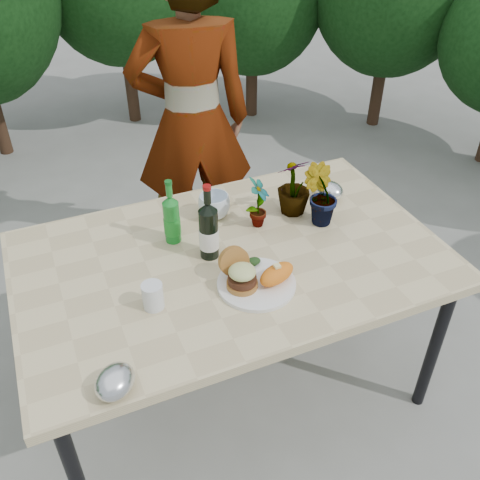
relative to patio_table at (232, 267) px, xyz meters
name	(u,v)px	position (x,y,z in m)	size (l,w,h in m)	color
ground	(233,381)	(0.00, 0.00, -0.69)	(80.00, 80.00, 0.00)	slate
patio_table	(232,267)	(0.00, 0.00, 0.00)	(1.60, 1.00, 0.75)	#CFBC8A
shrub_hedge	(136,32)	(0.11, 1.71, 0.42)	(6.87, 5.02, 2.12)	#382316
dinner_plate	(256,284)	(0.02, -0.19, 0.06)	(0.28, 0.28, 0.01)	white
burger_stack	(240,273)	(-0.04, -0.17, 0.12)	(0.11, 0.16, 0.11)	#B7722D
sweet_potato	(277,274)	(0.08, -0.21, 0.10)	(0.15, 0.08, 0.06)	orange
grilled_veg	(250,263)	(0.03, -0.10, 0.09)	(0.08, 0.05, 0.03)	olive
wine_bottle	(209,231)	(-0.08, 0.04, 0.17)	(0.07, 0.07, 0.31)	black
sparkling_water	(172,219)	(-0.17, 0.18, 0.16)	(0.06, 0.06, 0.27)	#178125
plastic_cup	(153,296)	(-0.35, -0.15, 0.10)	(0.07, 0.07, 0.10)	silver
seedling_left	(258,203)	(0.17, 0.14, 0.17)	(0.12, 0.08, 0.22)	#2D5C1F
seedling_mid	(320,195)	(0.41, 0.07, 0.19)	(0.14, 0.11, 0.26)	#225C1F
seedling_right	(294,186)	(0.35, 0.18, 0.18)	(0.14, 0.14, 0.25)	#235A1F
blue_bowl	(214,206)	(0.03, 0.27, 0.11)	(0.13, 0.13, 0.10)	white
foil_packet_left	(115,381)	(-0.54, -0.44, 0.10)	(0.13, 0.11, 0.08)	silver
foil_packet_right	(329,190)	(0.54, 0.21, 0.10)	(0.13, 0.11, 0.08)	silver
person	(192,123)	(0.18, 0.95, 0.16)	(0.62, 0.41, 1.71)	#A37451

